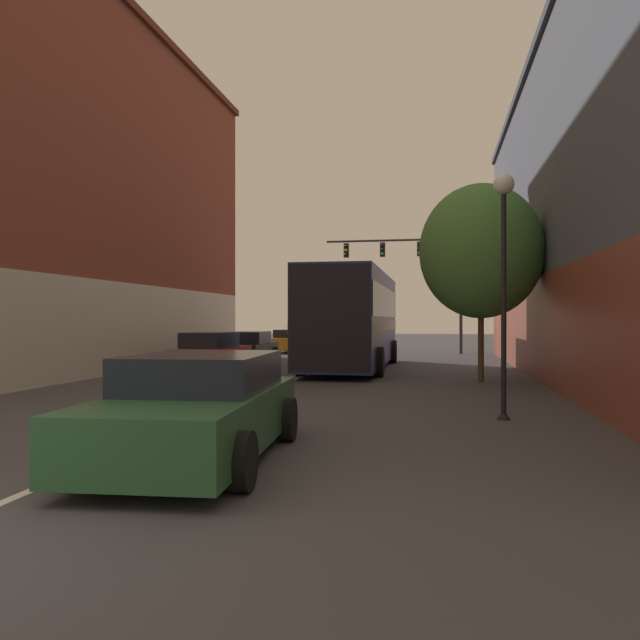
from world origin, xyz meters
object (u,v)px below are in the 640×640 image
Objects in this scene: hatchback_foreground at (198,409)px; street_lamp at (504,255)px; parked_car_left_near at (294,341)px; bus at (353,316)px; parked_car_left_mid at (250,347)px; street_tree_near at (481,251)px; traffic_signal_gantry at (416,265)px; parked_car_left_far at (211,353)px.

street_lamp is (4.41, 4.22, 2.42)m from hatchback_foreground.
parked_car_left_near is 0.91× the size of street_lamp.
parked_car_left_mid is (-5.00, 2.94, -1.38)m from bus.
hatchback_foreground is at bearing -165.81° from parked_car_left_near.
bus is at bearing -123.25° from parked_car_left_mid.
street_tree_near is (4.49, -4.26, 1.93)m from bus.
parked_car_left_near is 0.55× the size of traffic_signal_gantry.
bus is 2.52× the size of parked_car_left_near.
hatchback_foreground is 1.14× the size of parked_car_left_far.
hatchback_foreground is 6.57m from street_lamp.
hatchback_foreground is at bearing -179.92° from bus.
bus reaches higher than hatchback_foreground.
bus is 6.49m from street_tree_near.
hatchback_foreground is at bearing -167.79° from parked_car_left_mid.
traffic_signal_gantry is (7.01, 8.68, 4.30)m from parked_car_left_mid.
bus is 2.28× the size of street_lamp.
street_tree_near is at bearing -145.31° from parked_car_left_near.
parked_car_left_mid is at bearing -176.15° from parked_car_left_near.
street_lamp is at bearing -84.06° from traffic_signal_gantry.
hatchback_foreground is 27.78m from traffic_signal_gantry.
traffic_signal_gantry is at bearing -24.14° from parked_car_left_far.
parked_car_left_mid is (-5.01, 18.69, -0.03)m from hatchback_foreground.
bus reaches higher than parked_car_left_far.
parked_car_left_mid is (0.01, -8.68, 0.01)m from parked_car_left_near.
traffic_signal_gantry reaches higher than parked_car_left_near.
parked_car_left_near is at bearing 3.04° from parked_car_left_far.
hatchback_foreground is 14.54m from parked_car_left_far.
parked_car_left_far is at bearing 134.66° from street_lamp.
hatchback_foreground is 0.63× the size of traffic_signal_gantry.
bus is 2.28× the size of parked_car_left_mid.
parked_car_left_mid is 17.44m from street_lamp.
parked_car_left_near is 13.69m from parked_car_left_far.
parked_car_left_mid is at bearing -128.92° from traffic_signal_gantry.
street_tree_near reaches higher than parked_car_left_mid.
street_tree_near reaches higher than parked_car_left_far.
parked_car_left_near is at bearing 112.14° from street_lamp.
traffic_signal_gantry is at bearing -9.77° from bus.
street_lamp is at bearing -50.02° from hatchback_foreground.
street_lamp is at bearing -132.62° from parked_car_left_far.
street_lamp is (4.42, -11.53, 1.07)m from bus.
parked_car_left_mid is 0.78× the size of street_tree_near.
street_tree_near is at bearing -133.44° from bus.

